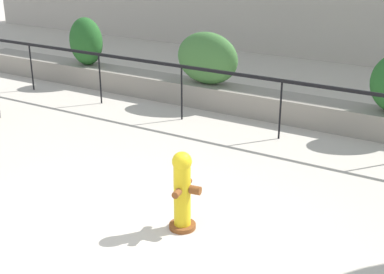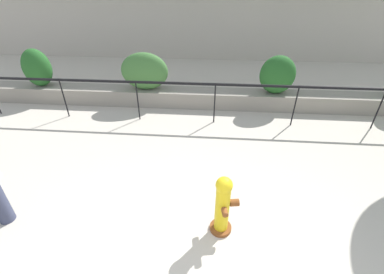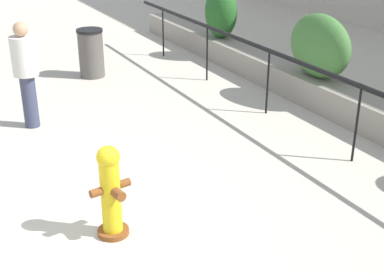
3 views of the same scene
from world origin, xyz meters
name	(u,v)px [view 1 (image 1 of 3)]	position (x,y,z in m)	size (l,w,h in m)	color
ground_plane	(115,272)	(0.00, 0.00, 0.00)	(120.00, 120.00, 0.00)	beige
planter_wall_low	(300,110)	(0.00, 6.00, 0.25)	(18.00, 0.70, 0.50)	gray
fence_railing_segment	(282,86)	(0.00, 4.90, 1.02)	(15.00, 0.05, 1.15)	black
hedge_bush_0	(86,41)	(-5.62, 6.00, 1.09)	(0.90, 0.68, 1.18)	#235B23
hedge_bush_1	(207,58)	(-2.17, 6.00, 1.07)	(1.46, 0.62, 1.14)	#427538
fire_hydrant	(182,190)	(0.16, 1.23, 0.55)	(0.46, 0.48, 1.08)	brown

